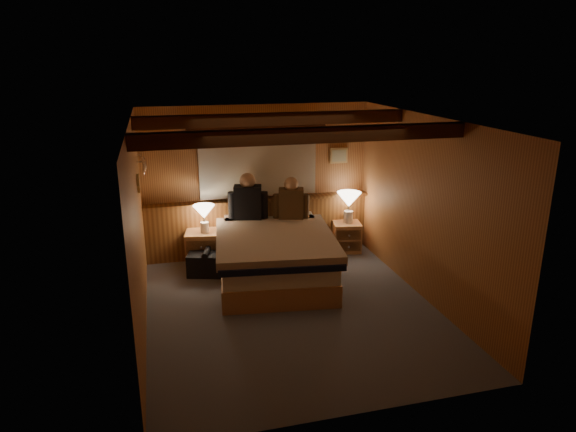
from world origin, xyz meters
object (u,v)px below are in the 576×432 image
object	(u,v)px
nightstand_right	(347,237)
lamp_right	(349,201)
nightstand_left	(203,249)
person_right	(291,201)
lamp_left	(204,213)
person_left	(248,200)
duffel_bag	(207,264)
bed	(275,256)

from	to	relation	value
nightstand_right	lamp_right	bearing A→B (deg)	52.97
nightstand_left	person_right	size ratio (longest dim) A/B	0.84
lamp_left	nightstand_left	bearing A→B (deg)	140.90
lamp_left	person_right	xyz separation A→B (m)	(1.32, -0.14, 0.13)
lamp_left	lamp_right	world-z (taller)	lamp_right
person_left	nightstand_right	bearing A→B (deg)	14.83
person_right	duffel_bag	xyz separation A→B (m)	(-1.34, -0.22, -0.80)
person_right	duffel_bag	size ratio (longest dim) A/B	1.08
lamp_right	person_left	bearing A→B (deg)	-177.45
nightstand_left	nightstand_right	bearing A→B (deg)	10.68
duffel_bag	lamp_left	bearing A→B (deg)	102.62
bed	lamp_right	size ratio (longest dim) A/B	4.44
nightstand_left	person_left	size ratio (longest dim) A/B	0.77
duffel_bag	bed	bearing A→B (deg)	-8.09
nightstand_left	person_left	xyz separation A→B (m)	(0.72, -0.02, 0.73)
person_right	lamp_right	bearing A→B (deg)	26.86
person_left	person_right	distance (m)	0.66
bed	nightstand_right	xyz separation A→B (m)	(1.42, 0.83, -0.13)
bed	duffel_bag	world-z (taller)	bed
lamp_left	person_left	xyz separation A→B (m)	(0.67, 0.01, 0.16)
bed	duffel_bag	xyz separation A→B (m)	(-0.93, 0.42, -0.20)
nightstand_right	person_left	size ratio (longest dim) A/B	0.68
nightstand_left	lamp_left	size ratio (longest dim) A/B	1.33
bed	lamp_right	bearing A→B (deg)	37.97
person_right	nightstand_right	bearing A→B (deg)	25.71
duffel_bag	person_right	bearing A→B (deg)	25.59
person_right	lamp_left	bearing A→B (deg)	-171.13
bed	lamp_left	size ratio (longest dim) A/B	5.33
person_left	lamp_right	bearing A→B (deg)	15.73
lamp_right	person_right	size ratio (longest dim) A/B	0.76
nightstand_left	nightstand_right	xyz separation A→B (m)	(2.36, 0.02, -0.03)
lamp_right	person_right	bearing A→B (deg)	-167.88
duffel_bag	person_left	bearing A→B (deg)	43.96
bed	lamp_left	distance (m)	1.28
nightstand_right	lamp_right	distance (m)	0.60
nightstand_right	person_right	distance (m)	1.26
nightstand_left	person_right	distance (m)	1.54
nightstand_left	lamp_left	world-z (taller)	lamp_left
person_left	duffel_bag	distance (m)	1.14
nightstand_left	lamp_right	bearing A→B (deg)	11.32
nightstand_right	person_right	bearing A→B (deg)	-158.97
nightstand_right	nightstand_left	bearing A→B (deg)	-169.34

